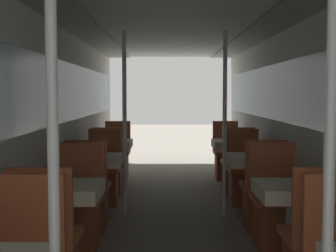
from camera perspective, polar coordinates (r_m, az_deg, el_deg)
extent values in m
cube|color=silver|center=(4.92, -13.95, -0.25)|extent=(0.05, 9.73, 2.13)
cube|color=#7A9EB7|center=(4.90, -13.89, 4.07)|extent=(0.03, 8.95, 0.69)
cube|color=silver|center=(4.98, 15.70, -0.24)|extent=(0.05, 9.73, 2.13)
cube|color=#7A9EB7|center=(4.96, 15.65, 4.03)|extent=(0.03, 8.95, 0.69)
cube|color=silver|center=(4.83, 0.98, 13.07)|extent=(2.53, 9.73, 0.04)
cube|color=#999993|center=(4.91, -11.52, 12.43)|extent=(0.46, 9.34, 0.03)
cube|color=#999993|center=(4.96, 13.35, 12.32)|extent=(0.46, 9.34, 0.03)
cube|color=#B25633|center=(2.87, -16.65, -10.35)|extent=(0.42, 0.04, 0.48)
cylinder|color=silver|center=(2.01, -13.78, -6.26)|extent=(0.05, 0.05, 2.13)
cylinder|color=#B7B7BC|center=(3.88, -12.42, -12.14)|extent=(0.11, 0.11, 0.67)
cube|color=#93704C|center=(3.80, -12.50, -7.15)|extent=(0.53, 0.53, 0.02)
cube|color=beige|center=(3.81, -12.49, -7.76)|extent=(0.57, 0.57, 0.11)
cube|color=#B25633|center=(3.34, -14.46, -12.99)|extent=(0.42, 0.42, 0.05)
cube|color=#B25633|center=(3.09, -15.42, -9.30)|extent=(0.42, 0.04, 0.48)
cube|color=brown|center=(4.43, -10.88, -11.87)|extent=(0.36, 0.36, 0.43)
cube|color=#B25633|center=(4.37, -10.92, -8.85)|extent=(0.42, 0.42, 0.05)
cube|color=#B25633|center=(4.51, -10.52, -5.04)|extent=(0.42, 0.04, 0.48)
cylinder|color=#4C4C51|center=(5.60, -8.64, -10.68)|extent=(0.36, 0.36, 0.01)
cylinder|color=#B7B7BC|center=(5.52, -8.68, -7.24)|extent=(0.11, 0.11, 0.67)
cube|color=#93704C|center=(5.47, -8.72, -3.71)|extent=(0.53, 0.53, 0.02)
cube|color=beige|center=(5.47, -8.71, -4.13)|extent=(0.57, 0.57, 0.11)
cube|color=brown|center=(5.02, -9.58, -9.97)|extent=(0.36, 0.36, 0.43)
cube|color=#B25633|center=(4.97, -9.61, -7.29)|extent=(0.42, 0.42, 0.05)
cube|color=#B25633|center=(4.74, -10.02, -4.60)|extent=(0.42, 0.04, 0.48)
cube|color=brown|center=(6.08, -7.91, -7.49)|extent=(0.36, 0.36, 0.43)
cube|color=#B25633|center=(6.04, -7.93, -5.26)|extent=(0.42, 0.42, 0.05)
cube|color=#B25633|center=(6.19, -7.73, -2.56)|extent=(0.42, 0.04, 0.48)
cylinder|color=silver|center=(5.39, -5.31, 0.21)|extent=(0.05, 0.05, 2.13)
cylinder|color=#4C4C51|center=(7.26, -6.68, -7.26)|extent=(0.36, 0.36, 0.01)
cylinder|color=#B7B7BC|center=(7.20, -6.70, -4.59)|extent=(0.11, 0.11, 0.67)
cube|color=#93704C|center=(7.16, -6.73, -1.87)|extent=(0.53, 0.53, 0.02)
cube|color=beige|center=(7.16, -6.72, -2.20)|extent=(0.57, 0.57, 0.11)
cube|color=brown|center=(6.68, -7.22, -6.44)|extent=(0.36, 0.36, 0.43)
cube|color=#B25633|center=(6.64, -7.23, -4.41)|extent=(0.42, 0.42, 0.05)
cube|color=#B25633|center=(6.42, -7.46, -2.32)|extent=(0.42, 0.04, 0.48)
cube|color=brown|center=(7.76, -6.25, -4.97)|extent=(0.36, 0.36, 0.43)
cube|color=#B25633|center=(7.73, -6.26, -3.22)|extent=(0.42, 0.42, 0.05)
cube|color=#B25633|center=(7.89, -6.13, -1.14)|extent=(0.42, 0.04, 0.48)
cylinder|color=silver|center=(2.08, 19.06, -6.06)|extent=(0.05, 0.05, 2.13)
cylinder|color=#B7B7BC|center=(3.93, 14.93, -11.96)|extent=(0.11, 0.11, 0.67)
cube|color=#93704C|center=(3.85, 15.02, -7.04)|extent=(0.53, 0.53, 0.02)
cube|color=beige|center=(3.86, 15.01, -7.64)|extent=(0.57, 0.57, 0.11)
cube|color=#B25633|center=(3.40, 17.47, -12.74)|extent=(0.42, 0.42, 0.05)
cube|color=#B25633|center=(3.15, 18.64, -9.09)|extent=(0.42, 0.04, 0.48)
cube|color=brown|center=(4.48, 13.01, -11.74)|extent=(0.36, 0.36, 0.43)
cube|color=#B25633|center=(4.42, 13.06, -8.75)|extent=(0.42, 0.42, 0.05)
cube|color=#B25633|center=(4.55, 12.55, -4.98)|extent=(0.42, 0.04, 0.48)
cylinder|color=#4C4C51|center=(5.63, 10.19, -10.60)|extent=(0.36, 0.36, 0.01)
cylinder|color=#B7B7BC|center=(5.56, 10.23, -7.18)|extent=(0.11, 0.11, 0.67)
cube|color=#93704C|center=(5.50, 10.28, -3.67)|extent=(0.53, 0.53, 0.02)
cube|color=beige|center=(5.51, 10.27, -4.10)|extent=(0.57, 0.57, 0.11)
cube|color=brown|center=(5.06, 11.37, -9.88)|extent=(0.36, 0.36, 0.43)
cube|color=#B25633|center=(5.01, 11.41, -7.22)|extent=(0.42, 0.42, 0.05)
cube|color=#B25633|center=(4.78, 11.92, -4.55)|extent=(0.42, 0.04, 0.48)
cube|color=brown|center=(6.11, 9.26, -7.44)|extent=(0.36, 0.36, 0.43)
cube|color=#B25633|center=(6.07, 9.29, -5.22)|extent=(0.42, 0.42, 0.05)
cube|color=#B25633|center=(6.22, 9.02, -2.54)|extent=(0.42, 0.04, 0.48)
cylinder|color=silver|center=(5.41, 6.92, 0.21)|extent=(0.05, 0.05, 2.13)
cylinder|color=#4C4C51|center=(7.28, 7.70, -7.23)|extent=(0.36, 0.36, 0.01)
cylinder|color=#B7B7BC|center=(7.23, 7.73, -4.57)|extent=(0.11, 0.11, 0.67)
cube|color=#93704C|center=(7.18, 7.75, -1.86)|extent=(0.53, 0.53, 0.02)
cube|color=beige|center=(7.19, 7.75, -2.18)|extent=(0.57, 0.57, 0.11)
cube|color=brown|center=(6.71, 8.38, -6.40)|extent=(0.36, 0.36, 0.43)
cube|color=#B25633|center=(6.67, 8.40, -4.38)|extent=(0.42, 0.42, 0.05)
cube|color=#B25633|center=(6.45, 8.68, -2.30)|extent=(0.42, 0.04, 0.48)
cube|color=brown|center=(7.79, 7.14, -4.95)|extent=(0.36, 0.36, 0.43)
cube|color=#B25633|center=(7.75, 7.16, -3.20)|extent=(0.42, 0.42, 0.05)
cube|color=#B25633|center=(7.91, 7.00, -1.13)|extent=(0.42, 0.04, 0.48)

